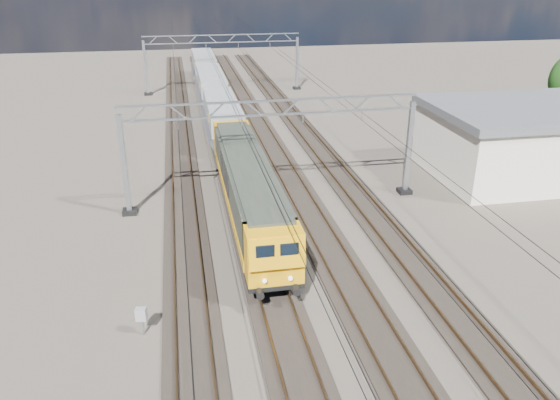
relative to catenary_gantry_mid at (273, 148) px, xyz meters
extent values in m
plane|color=black|center=(0.00, -4.00, -3.91)|extent=(160.00, 160.00, 0.00)
cube|color=black|center=(-6.00, -4.00, -3.85)|extent=(2.60, 140.00, 0.12)
cube|color=brown|center=(-6.72, -4.00, -3.69)|extent=(0.08, 140.00, 0.16)
cube|color=brown|center=(-5.28, -4.00, -3.69)|extent=(0.08, 140.00, 0.16)
cube|color=black|center=(-2.00, -4.00, -3.85)|extent=(2.60, 140.00, 0.12)
cube|color=brown|center=(-2.72, -4.00, -3.69)|extent=(0.08, 140.00, 0.16)
cube|color=brown|center=(-1.28, -4.00, -3.69)|extent=(0.08, 140.00, 0.16)
cube|color=black|center=(2.00, -4.00, -3.85)|extent=(2.60, 140.00, 0.12)
cube|color=brown|center=(1.28, -4.00, -3.69)|extent=(0.08, 140.00, 0.16)
cube|color=brown|center=(2.72, -4.00, -3.69)|extent=(0.08, 140.00, 0.16)
cube|color=black|center=(6.00, -4.00, -3.85)|extent=(2.60, 140.00, 0.12)
cube|color=brown|center=(5.28, -4.00, -3.69)|extent=(0.08, 140.00, 0.16)
cube|color=brown|center=(6.72, -4.00, -3.69)|extent=(0.08, 140.00, 0.16)
cube|color=#969CA4|center=(-9.50, 0.00, -0.61)|extent=(0.30, 0.30, 6.60)
cube|color=#969CA4|center=(9.50, 0.00, -0.61)|extent=(0.30, 0.30, 6.60)
cube|color=black|center=(-9.50, 0.00, -3.76)|extent=(0.90, 0.90, 0.30)
cube|color=black|center=(9.50, 0.00, -3.76)|extent=(0.90, 0.90, 0.30)
cube|color=#969CA4|center=(0.00, 0.00, 3.14)|extent=(19.30, 0.18, 0.12)
cube|color=#969CA4|center=(0.00, 0.00, 2.24)|extent=(19.30, 0.18, 0.12)
cube|color=#969CA4|center=(-8.31, 0.00, 2.69)|extent=(1.03, 0.10, 0.94)
cube|color=#969CA4|center=(-5.94, 0.00, 2.69)|extent=(1.03, 0.10, 0.94)
cube|color=#969CA4|center=(-3.56, 0.00, 2.69)|extent=(1.03, 0.10, 0.94)
cube|color=#969CA4|center=(-1.19, 0.00, 2.69)|extent=(1.03, 0.10, 0.94)
cube|color=#969CA4|center=(1.19, 0.00, 2.69)|extent=(1.03, 0.10, 0.94)
cube|color=#969CA4|center=(3.56, 0.00, 2.69)|extent=(1.03, 0.10, 0.94)
cube|color=#969CA4|center=(5.94, 0.00, 2.69)|extent=(1.03, 0.10, 0.94)
cube|color=#969CA4|center=(8.31, 0.00, 2.69)|extent=(1.03, 0.10, 0.94)
cube|color=#969CA4|center=(-6.00, 0.00, 1.92)|extent=(0.06, 0.06, 0.65)
cube|color=#969CA4|center=(-2.00, 0.00, 1.92)|extent=(0.06, 0.06, 0.65)
cube|color=#969CA4|center=(2.00, 0.00, 1.92)|extent=(0.06, 0.06, 0.65)
cube|color=#969CA4|center=(6.00, 0.00, 1.92)|extent=(0.06, 0.06, 0.65)
cube|color=#969CA4|center=(-9.50, 36.00, -0.61)|extent=(0.30, 0.30, 6.60)
cube|color=#969CA4|center=(9.50, 36.00, -0.61)|extent=(0.30, 0.30, 6.60)
cube|color=black|center=(-9.50, 36.00, -3.76)|extent=(0.90, 0.90, 0.30)
cube|color=black|center=(9.50, 36.00, -3.76)|extent=(0.90, 0.90, 0.30)
cube|color=#969CA4|center=(0.00, 36.00, 3.14)|extent=(19.30, 0.18, 0.12)
cube|color=#969CA4|center=(0.00, 36.00, 2.24)|extent=(19.30, 0.18, 0.12)
cube|color=#969CA4|center=(-8.31, 36.00, 2.69)|extent=(1.03, 0.10, 0.94)
cube|color=#969CA4|center=(-5.94, 36.00, 2.69)|extent=(1.03, 0.10, 0.94)
cube|color=#969CA4|center=(-3.56, 36.00, 2.69)|extent=(1.03, 0.10, 0.94)
cube|color=#969CA4|center=(-1.19, 36.00, 2.69)|extent=(1.03, 0.10, 0.94)
cube|color=#969CA4|center=(1.19, 36.00, 2.69)|extent=(1.03, 0.10, 0.94)
cube|color=#969CA4|center=(3.56, 36.00, 2.69)|extent=(1.03, 0.10, 0.94)
cube|color=#969CA4|center=(5.94, 36.00, 2.69)|extent=(1.03, 0.10, 0.94)
cube|color=#969CA4|center=(8.31, 36.00, 2.69)|extent=(1.03, 0.10, 0.94)
cube|color=#969CA4|center=(-6.00, 36.00, 1.92)|extent=(0.06, 0.06, 0.65)
cube|color=#969CA4|center=(-2.00, 36.00, 1.92)|extent=(0.06, 0.06, 0.65)
cube|color=#969CA4|center=(2.00, 36.00, 1.92)|extent=(0.06, 0.06, 0.65)
cube|color=#969CA4|center=(6.00, 36.00, 1.92)|extent=(0.06, 0.06, 0.65)
cylinder|color=black|center=(-6.00, 4.00, 1.59)|extent=(0.03, 140.00, 0.03)
cylinder|color=black|center=(-6.00, 4.00, 2.09)|extent=(0.03, 140.00, 0.03)
cylinder|color=black|center=(-2.00, 4.00, 1.59)|extent=(0.03, 140.00, 0.03)
cylinder|color=black|center=(-2.00, 4.00, 2.09)|extent=(0.03, 140.00, 0.03)
cylinder|color=black|center=(2.00, 4.00, 1.59)|extent=(0.03, 140.00, 0.03)
cylinder|color=black|center=(2.00, 4.00, 2.09)|extent=(0.03, 140.00, 0.03)
cylinder|color=black|center=(6.00, 4.00, 1.59)|extent=(0.03, 140.00, 0.03)
cylinder|color=black|center=(6.00, 4.00, 2.09)|extent=(0.03, 140.00, 0.03)
cube|color=black|center=(-2.00, -8.88, -3.16)|extent=(2.20, 3.60, 0.60)
cube|color=black|center=(-2.00, 4.12, -3.16)|extent=(2.20, 3.60, 0.60)
cube|color=black|center=(-2.00, -2.38, -2.78)|extent=(2.65, 20.00, 0.25)
cube|color=black|center=(-2.00, -2.38, -3.16)|extent=(2.20, 4.50, 0.75)
cube|color=#282D26|center=(-2.00, -2.38, -1.36)|extent=(2.65, 17.00, 2.60)
cube|color=orange|center=(-3.34, -2.38, -2.36)|extent=(0.04, 17.00, 0.60)
cube|color=orange|center=(-0.66, -2.38, -2.36)|extent=(0.04, 17.00, 0.60)
cube|color=black|center=(-3.35, -1.38, -1.01)|extent=(0.05, 5.00, 1.40)
cube|color=black|center=(-0.65, -1.38, -1.01)|extent=(0.05, 5.00, 1.40)
cube|color=#282D26|center=(-2.00, -2.38, 0.01)|extent=(2.25, 18.00, 0.15)
cube|color=orange|center=(-2.00, -11.48, -1.36)|extent=(2.65, 1.80, 2.60)
cube|color=orange|center=(-2.00, -12.43, -0.86)|extent=(2.60, 0.46, 1.52)
cube|color=black|center=(-2.55, -12.53, -0.76)|extent=(0.85, 0.08, 0.75)
cube|color=black|center=(-1.45, -12.53, -0.76)|extent=(0.85, 0.08, 0.75)
cylinder|color=black|center=(-2.85, -12.68, -2.76)|extent=(0.36, 0.50, 0.36)
cylinder|color=black|center=(-1.15, -12.68, -2.76)|extent=(0.36, 0.50, 0.36)
cylinder|color=white|center=(-2.60, -12.58, -2.16)|extent=(0.20, 0.08, 0.20)
cylinder|color=white|center=(-1.40, -12.58, -2.16)|extent=(0.20, 0.08, 0.20)
cube|color=orange|center=(-2.00, 6.72, -1.36)|extent=(2.65, 1.80, 2.60)
cube|color=orange|center=(-2.00, 7.67, -0.86)|extent=(2.60, 0.46, 1.52)
cube|color=black|center=(-2.55, 7.77, -0.76)|extent=(0.85, 0.08, 0.75)
cube|color=black|center=(-1.45, 7.77, -0.76)|extent=(0.85, 0.08, 0.75)
cylinder|color=black|center=(-2.85, 7.92, -2.76)|extent=(0.36, 0.50, 0.36)
cylinder|color=black|center=(-1.15, 7.92, -2.76)|extent=(0.36, 0.50, 0.36)
cylinder|color=white|center=(-2.60, 7.82, -2.16)|extent=(0.20, 0.08, 0.20)
cylinder|color=white|center=(-1.40, 7.82, -2.16)|extent=(0.20, 0.08, 0.20)
cube|color=black|center=(-2.00, 10.82, -3.19)|extent=(2.20, 2.60, 0.55)
cube|color=black|center=(-2.00, 19.82, -3.19)|extent=(2.20, 2.60, 0.55)
cube|color=black|center=(-2.00, 15.32, -2.83)|extent=(2.40, 13.00, 0.20)
cube|color=slate|center=(-2.00, 15.32, -1.11)|extent=(2.80, 12.00, 1.80)
cube|color=#424449|center=(-2.95, 15.32, -2.36)|extent=(1.48, 12.00, 1.36)
cube|color=#424449|center=(-1.05, 15.32, -2.36)|extent=(1.48, 12.00, 1.36)
cube|color=orange|center=(-3.42, 12.32, -1.01)|extent=(0.04, 1.20, 0.50)
cube|color=black|center=(-2.00, 25.02, -3.19)|extent=(2.20, 2.60, 0.55)
cube|color=black|center=(-2.00, 34.02, -3.19)|extent=(2.20, 2.60, 0.55)
cube|color=black|center=(-2.00, 29.52, -2.83)|extent=(2.40, 13.00, 0.20)
cube|color=slate|center=(-2.00, 29.52, -1.11)|extent=(2.80, 12.00, 1.80)
cube|color=#424449|center=(-2.95, 29.52, -2.36)|extent=(1.48, 12.00, 1.36)
cube|color=#424449|center=(-1.05, 29.52, -2.36)|extent=(1.48, 12.00, 1.36)
cube|color=orange|center=(-3.42, 26.52, -1.01)|extent=(0.04, 1.20, 0.50)
cube|color=black|center=(-2.00, 39.22, -3.19)|extent=(2.20, 2.60, 0.55)
cube|color=black|center=(-2.00, 48.22, -3.19)|extent=(2.20, 2.60, 0.55)
cube|color=black|center=(-2.00, 43.72, -2.83)|extent=(2.40, 13.00, 0.20)
cube|color=slate|center=(-2.00, 43.72, -1.11)|extent=(2.80, 12.00, 1.80)
cube|color=#424449|center=(-2.95, 43.72, -2.36)|extent=(1.48, 12.00, 1.36)
cube|color=#424449|center=(-1.05, 43.72, -2.36)|extent=(1.48, 12.00, 1.36)
cube|color=orange|center=(-3.42, 40.72, -1.01)|extent=(0.04, 1.20, 0.50)
cube|color=#969CA4|center=(-8.11, -13.19, -3.51)|extent=(0.09, 0.09, 0.80)
cube|color=#B3B5BB|center=(-8.11, -13.19, -2.83)|extent=(0.50, 0.41, 0.57)
cube|color=silver|center=(22.00, 2.00, -1.51)|extent=(18.00, 10.00, 4.80)
cube|color=slate|center=(22.00, 2.00, 1.19)|extent=(18.60, 10.60, 0.60)
camera|label=1|loc=(-5.85, -33.60, 11.03)|focal=35.00mm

